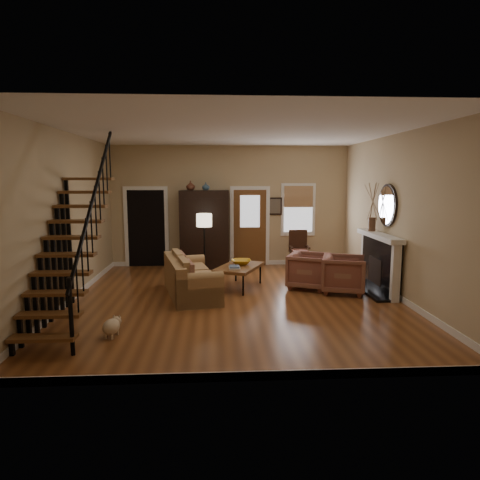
{
  "coord_description": "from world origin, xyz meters",
  "views": [
    {
      "loc": [
        -0.4,
        -8.31,
        2.4
      ],
      "look_at": [
        0.1,
        0.4,
        1.15
      ],
      "focal_mm": 32.0,
      "sensor_mm": 36.0,
      "label": 1
    }
  ],
  "objects": [
    {
      "name": "floor_lamp",
      "position": [
        -0.67,
        1.7,
        0.8
      ],
      "size": [
        0.48,
        0.48,
        1.59
      ],
      "primitive_type": null,
      "rotation": [
        0.0,
        0.0,
        -0.43
      ],
      "color": "black",
      "rests_on": "ground"
    },
    {
      "name": "sofa",
      "position": [
        -0.91,
        0.38,
        0.39
      ],
      "size": [
        1.33,
        2.22,
        0.77
      ],
      "primitive_type": null,
      "rotation": [
        0.0,
        0.0,
        0.22
      ],
      "color": "#9E7547",
      "rests_on": "ground"
    },
    {
      "name": "side_chair",
      "position": [
        1.85,
        2.95,
        0.51
      ],
      "size": [
        0.54,
        0.54,
        1.02
      ],
      "primitive_type": null,
      "color": "#341C10",
      "rests_on": "ground"
    },
    {
      "name": "coffee_table",
      "position": [
        0.11,
        0.93,
        0.25
      ],
      "size": [
        1.23,
        1.5,
        0.5
      ],
      "primitive_type": null,
      "rotation": [
        0.0,
        0.0,
        -0.42
      ],
      "color": "brown",
      "rests_on": "ground"
    },
    {
      "name": "fireplace",
      "position": [
        3.13,
        0.5,
        0.74
      ],
      "size": [
        0.33,
        1.95,
        2.3
      ],
      "color": "black",
      "rests_on": "ground"
    },
    {
      "name": "vase_a",
      "position": [
        -1.05,
        3.05,
        2.22
      ],
      "size": [
        0.24,
        0.24,
        0.25
      ],
      "primitive_type": "imported",
      "color": "#4C2619",
      "rests_on": "armoire"
    },
    {
      "name": "armoire",
      "position": [
        -0.7,
        3.15,
        1.05
      ],
      "size": [
        1.3,
        0.6,
        2.1
      ],
      "primitive_type": null,
      "color": "black",
      "rests_on": "ground"
    },
    {
      "name": "bowl",
      "position": [
        0.16,
        1.08,
        0.55
      ],
      "size": [
        0.45,
        0.45,
        0.11
      ],
      "primitive_type": "imported",
      "color": "#CA9117",
      "rests_on": "coffee_table"
    },
    {
      "name": "books",
      "position": [
        -0.01,
        0.63,
        0.53
      ],
      "size": [
        0.24,
        0.33,
        0.06
      ],
      "primitive_type": null,
      "color": "beige",
      "rests_on": "coffee_table"
    },
    {
      "name": "dog",
      "position": [
        -2.0,
        -1.94,
        0.15
      ],
      "size": [
        0.31,
        0.44,
        0.29
      ],
      "primitive_type": null,
      "rotation": [
        0.0,
        0.0,
        -0.21
      ],
      "color": "beige",
      "rests_on": "ground"
    },
    {
      "name": "room",
      "position": [
        -0.41,
        1.76,
        1.51
      ],
      "size": [
        7.0,
        7.33,
        3.3
      ],
      "color": "brown",
      "rests_on": "ground"
    },
    {
      "name": "armchair_right",
      "position": [
        1.65,
        0.81,
        0.39
      ],
      "size": [
        1.13,
        1.12,
        0.79
      ],
      "primitive_type": "imported",
      "rotation": [
        0.0,
        0.0,
        1.15
      ],
      "color": "maroon",
      "rests_on": "ground"
    },
    {
      "name": "vase_b",
      "position": [
        -0.65,
        3.05,
        2.21
      ],
      "size": [
        0.2,
        0.2,
        0.21
      ],
      "primitive_type": "imported",
      "color": "#334C60",
      "rests_on": "armoire"
    },
    {
      "name": "armchair_left",
      "position": [
        2.3,
        0.39,
        0.4
      ],
      "size": [
        1.09,
        1.07,
        0.8
      ],
      "primitive_type": "imported",
      "rotation": [
        0.0,
        0.0,
        1.27
      ],
      "color": "maroon",
      "rests_on": "ground"
    },
    {
      "name": "staircase",
      "position": [
        -2.78,
        -1.3,
        1.6
      ],
      "size": [
        0.94,
        2.8,
        3.2
      ],
      "primitive_type": null,
      "color": "brown",
      "rests_on": "ground"
    }
  ]
}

